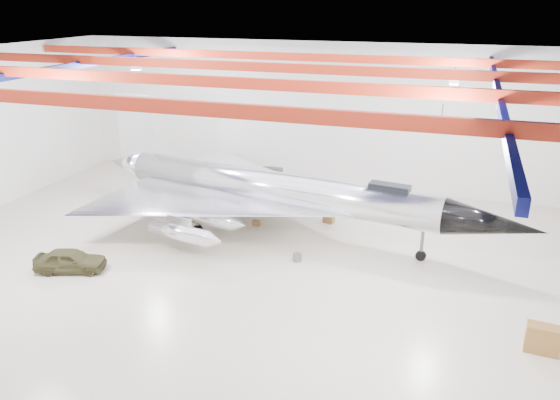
% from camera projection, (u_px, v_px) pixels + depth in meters
% --- Properties ---
extents(floor, '(40.00, 40.00, 0.00)m').
position_uv_depth(floor, '(246.00, 262.00, 30.70)').
color(floor, beige).
rests_on(floor, ground).
extents(wall_back, '(40.00, 0.00, 40.00)m').
position_uv_depth(wall_back, '(318.00, 115.00, 42.12)').
color(wall_back, silver).
rests_on(wall_back, floor).
extents(ceiling, '(40.00, 40.00, 0.00)m').
position_uv_depth(ceiling, '(241.00, 61.00, 26.90)').
color(ceiling, '#0A0F38').
rests_on(ceiling, wall_back).
extents(ceiling_structure, '(39.50, 29.50, 1.08)m').
position_uv_depth(ceiling_structure, '(242.00, 75.00, 27.13)').
color(ceiling_structure, maroon).
rests_on(ceiling_structure, ceiling).
extents(jet_aircraft, '(28.87, 18.67, 7.89)m').
position_uv_depth(jet_aircraft, '(274.00, 192.00, 33.94)').
color(jet_aircraft, silver).
rests_on(jet_aircraft, floor).
extents(jeep, '(4.04, 2.65, 1.28)m').
position_uv_depth(jeep, '(70.00, 260.00, 29.43)').
color(jeep, '#3E3A1F').
rests_on(jeep, floor).
extents(desk, '(1.40, 0.79, 1.24)m').
position_uv_depth(desk, '(543.00, 339.00, 22.64)').
color(desk, brown).
rests_on(desk, floor).
extents(crate_ply, '(0.48, 0.39, 0.33)m').
position_uv_depth(crate_ply, '(186.00, 230.00, 34.43)').
color(crate_ply, olive).
rests_on(crate_ply, floor).
extents(toolbox_red, '(0.52, 0.42, 0.36)m').
position_uv_depth(toolbox_red, '(221.00, 212.00, 37.44)').
color(toolbox_red, maroon).
rests_on(toolbox_red, floor).
extents(engine_drum, '(0.61, 0.61, 0.43)m').
position_uv_depth(engine_drum, '(297.00, 257.00, 30.71)').
color(engine_drum, '#59595B').
rests_on(engine_drum, floor).
extents(parts_bin, '(0.77, 0.67, 0.47)m').
position_uv_depth(parts_bin, '(329.00, 219.00, 36.02)').
color(parts_bin, olive).
rests_on(parts_bin, floor).
extents(crate_small, '(0.38, 0.33, 0.23)m').
position_uv_depth(crate_small, '(211.00, 206.00, 38.71)').
color(crate_small, '#59595B').
rests_on(crate_small, floor).
extents(oil_barrel, '(0.52, 0.43, 0.35)m').
position_uv_depth(oil_barrel, '(256.00, 223.00, 35.55)').
color(oil_barrel, olive).
rests_on(oil_barrel, floor).
extents(spares_box, '(0.48, 0.48, 0.37)m').
position_uv_depth(spares_box, '(317.00, 201.00, 39.36)').
color(spares_box, '#59595B').
rests_on(spares_box, floor).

